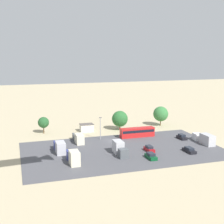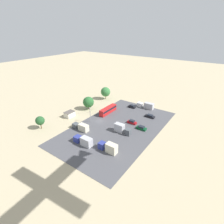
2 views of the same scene
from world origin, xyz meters
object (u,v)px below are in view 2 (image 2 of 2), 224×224
Objects in this scene: parked_truck_0 at (146,105)px; parked_truck_1 at (122,129)px; parked_car_0 at (141,128)px; parked_truck_2 at (81,127)px; parked_car_1 at (150,116)px; parked_truck_3 at (84,141)px; parked_car_2 at (132,106)px; parked_car_3 at (132,122)px; parked_truck_4 at (109,148)px; shed_building at (70,114)px; bus at (108,110)px.

parked_truck_1 is at bearing -175.40° from parked_truck_0.
parked_car_0 is 25.97m from parked_truck_2.
parked_car_1 is 0.60× the size of parked_truck_3.
parked_truck_3 reaches higher than parked_truck_2.
parked_truck_1 is (28.73, 2.31, 0.16)m from parked_truck_0.
parked_truck_1 is (24.64, 8.96, 0.97)m from parked_car_2.
parked_car_3 is 0.58× the size of parked_truck_4.
parked_truck_1 is 0.93× the size of parked_truck_2.
parked_car_1 is 0.65× the size of parked_truck_4.
parked_car_2 is 7.84m from parked_truck_0.
parked_truck_1 is 16.97m from parked_truck_3.
parked_car_2 is (-5.11, -12.97, 0.07)m from parked_car_1.
parked_car_1 is at bearing 68.52° from parked_car_2.
shed_building reaches higher than parked_car_2.
parked_truck_1 is at bearing 1.32° from parked_car_3.
parked_car_3 is at bearing 8.13° from parked_truck_4.
parked_truck_2 is at bearing -88.50° from bus.
parked_car_3 is (15.57, 8.75, 0.01)m from parked_car_2.
parked_car_2 is at bearing -160.02° from parked_truck_1.
parked_car_0 is 1.06× the size of parked_car_2.
parked_car_0 is at bearing 105.42° from shed_building.
parked_truck_2 is at bearing 160.71° from parked_truck_0.
parked_truck_4 is (32.97, -1.00, 1.02)m from parked_car_1.
parked_truck_2 is at bearing -40.83° from parked_car_3.
parked_truck_1 is (6.88, -5.69, 0.99)m from parked_car_0.
parked_car_2 is at bearing -150.66° from parked_car_3.
parked_truck_2 is at bearing -61.27° from parked_truck_1.
bus is 28.54m from parked_truck_3.
parked_truck_3 is at bearing -15.59° from parked_car_3.
parked_truck_2 reaches higher than parked_car_1.
parked_car_2 is at bearing 62.02° from bus.
parked_car_1 is at bearing 124.01° from shed_building.
parked_truck_4 reaches higher than parked_truck_3.
parked_truck_1 reaches higher than parked_car_2.
parked_car_3 reaches higher than parked_car_1.
parked_truck_4 is (13.43, 3.01, -0.02)m from parked_truck_1.
bus is 21.36m from parked_car_1.
parked_truck_2 is (37.11, -12.99, -0.13)m from parked_truck_0.
parked_truck_3 is (7.05, 8.25, 0.18)m from parked_truck_2.
parked_car_3 reaches higher than parked_car_0.
shed_building reaches higher than parked_car_1.
parked_car_3 is at bearing 158.03° from parked_car_1.
bus is (-14.37, 13.05, 0.42)m from shed_building.
shed_building is at bearing -36.12° from parked_car_2.
parked_truck_0 is 1.27× the size of parked_truck_4.
bus is 15.87m from parked_car_3.
parked_car_1 is at bearing 7.55° from parked_car_0.
parked_truck_2 reaches higher than parked_car_3.
parked_truck_4 reaches higher than parked_car_2.
parked_truck_0 is at bearing 34.54° from parked_car_1.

